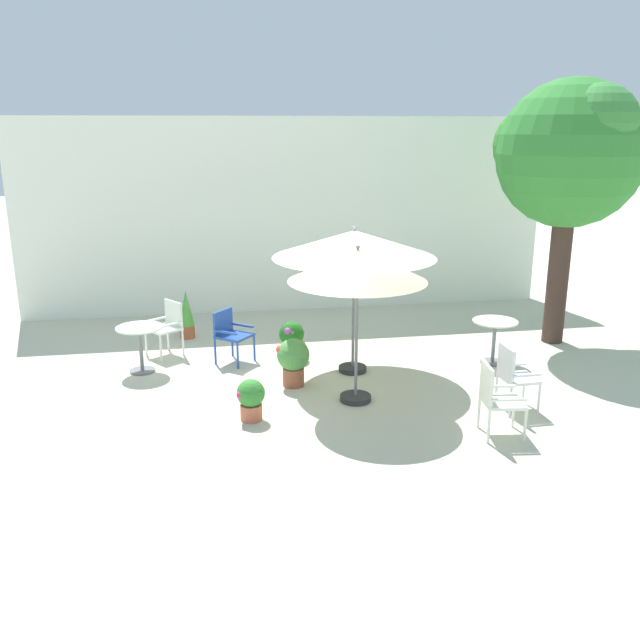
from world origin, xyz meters
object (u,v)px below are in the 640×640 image
(potted_plant_1, at_px, (251,398))
(potted_plant_3, at_px, (293,359))
(shade_tree, at_px, (572,154))
(cafe_table_0, at_px, (140,341))
(cafe_table_1, at_px, (494,334))
(patio_umbrella_0, at_px, (358,267))
(patio_chair_2, at_px, (514,374))
(patio_umbrella_1, at_px, (354,245))
(patio_chair_0, at_px, (496,396))
(patio_chair_3, at_px, (167,324))
(potted_plant_2, at_px, (187,314))
(potted_plant_0, at_px, (292,338))
(patio_chair_1, at_px, (230,332))

(potted_plant_1, distance_m, potted_plant_3, 1.33)
(shade_tree, height_order, cafe_table_0, shade_tree)
(cafe_table_0, xyz_separation_m, cafe_table_1, (5.61, -0.55, -0.01))
(patio_umbrella_0, xyz_separation_m, patio_chair_2, (2.02, -0.68, -1.39))
(patio_umbrella_1, bearing_deg, cafe_table_0, 170.78)
(patio_chair_2, bearing_deg, patio_umbrella_0, 161.38)
(potted_plant_1, bearing_deg, patio_chair_0, -18.24)
(patio_chair_3, bearing_deg, potted_plant_3, -43.22)
(cafe_table_0, bearing_deg, patio_chair_0, -34.15)
(patio_chair_2, bearing_deg, patio_chair_3, 145.88)
(cafe_table_1, bearing_deg, shade_tree, 31.15)
(patio_chair_0, xyz_separation_m, potted_plant_1, (-2.97, 0.98, -0.22))
(potted_plant_2, bearing_deg, patio_umbrella_0, -54.82)
(shade_tree, xyz_separation_m, cafe_table_0, (-7.19, -0.40, -2.76))
(cafe_table_1, distance_m, potted_plant_3, 3.36)
(patio_umbrella_0, bearing_deg, potted_plant_2, 125.18)
(patio_umbrella_1, height_order, cafe_table_1, patio_umbrella_1)
(patio_umbrella_0, relative_size, patio_chair_2, 2.42)
(cafe_table_0, xyz_separation_m, potted_plant_0, (2.41, 0.22, -0.15))
(patio_chair_1, bearing_deg, shade_tree, 1.52)
(patio_chair_1, bearing_deg, patio_chair_0, -46.76)
(cafe_table_0, height_order, patio_chair_2, patio_chair_2)
(patio_chair_2, distance_m, patio_chair_3, 5.68)
(potted_plant_0, relative_size, potted_plant_1, 1.13)
(shade_tree, height_order, patio_chair_0, shade_tree)
(patio_chair_3, relative_size, potted_plant_3, 1.25)
(cafe_table_1, height_order, patio_chair_0, patio_chair_0)
(patio_umbrella_0, distance_m, patio_chair_3, 3.93)
(potted_plant_0, distance_m, potted_plant_3, 1.21)
(shade_tree, xyz_separation_m, potted_plant_1, (-5.62, -2.50, -2.97))
(patio_umbrella_0, relative_size, potted_plant_1, 3.95)
(shade_tree, relative_size, potted_plant_1, 8.02)
(cafe_table_1, height_order, potted_plant_3, potted_plant_3)
(patio_chair_1, xyz_separation_m, potted_plant_2, (-0.73, 1.44, -0.07))
(patio_umbrella_0, height_order, potted_plant_0, patio_umbrella_0)
(patio_umbrella_0, height_order, potted_plant_1, patio_umbrella_0)
(shade_tree, xyz_separation_m, patio_chair_1, (-5.78, -0.15, -2.76))
(shade_tree, relative_size, cafe_table_1, 6.25)
(cafe_table_1, distance_m, potted_plant_1, 4.34)
(patio_umbrella_1, distance_m, patio_chair_3, 3.52)
(potted_plant_1, xyz_separation_m, potted_plant_3, (0.71, 1.12, 0.11))
(patio_chair_2, bearing_deg, potted_plant_3, 153.41)
(patio_umbrella_0, distance_m, patio_chair_2, 2.55)
(patio_chair_2, bearing_deg, patio_chair_0, -128.60)
(shade_tree, height_order, potted_plant_2, shade_tree)
(patio_umbrella_1, height_order, patio_chair_0, patio_umbrella_1)
(patio_umbrella_0, height_order, patio_chair_1, patio_umbrella_0)
(patio_chair_2, height_order, potted_plant_0, patio_chair_2)
(patio_chair_0, xyz_separation_m, potted_plant_0, (-2.13, 3.30, -0.17))
(patio_umbrella_0, height_order, potted_plant_2, patio_umbrella_0)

